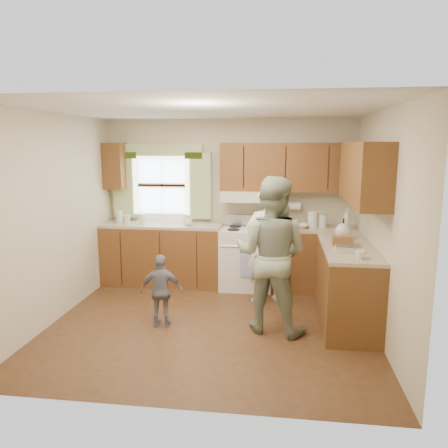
# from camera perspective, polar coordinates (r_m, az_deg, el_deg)

# --- Properties ---
(room) EXTENTS (3.80, 3.80, 3.80)m
(room) POSITION_cam_1_polar(r_m,az_deg,el_deg) (5.03, -1.73, 0.34)
(room) COLOR #422814
(room) RESTS_ON ground
(kitchen_fixtures) EXTENTS (3.80, 2.25, 2.15)m
(kitchen_fixtures) POSITION_cam_1_polar(r_m,az_deg,el_deg) (6.11, 5.63, -1.87)
(kitchen_fixtures) COLOR #42200E
(kitchen_fixtures) RESTS_ON ground
(stove) EXTENTS (0.76, 0.67, 1.07)m
(stove) POSITION_cam_1_polar(r_m,az_deg,el_deg) (6.56, 2.93, -4.32)
(stove) COLOR silver
(stove) RESTS_ON ground
(woman_left) EXTENTS (0.67, 0.57, 1.57)m
(woman_left) POSITION_cam_1_polar(r_m,az_deg,el_deg) (5.90, 5.47, -2.81)
(woman_left) COLOR white
(woman_left) RESTS_ON ground
(woman_right) EXTENTS (1.02, 0.89, 1.78)m
(woman_right) POSITION_cam_1_polar(r_m,az_deg,el_deg) (4.98, 6.17, -4.03)
(woman_right) COLOR #26422A
(woman_right) RESTS_ON ground
(child) EXTENTS (0.52, 0.25, 0.87)m
(child) POSITION_cam_1_polar(r_m,az_deg,el_deg) (5.23, -8.15, -8.63)
(child) COLOR gray
(child) RESTS_ON ground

